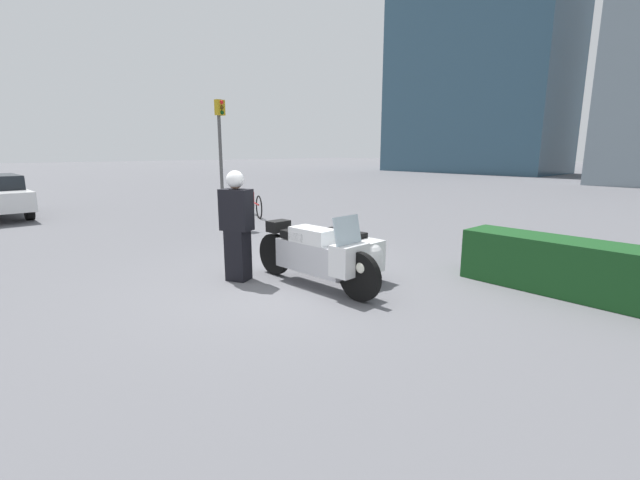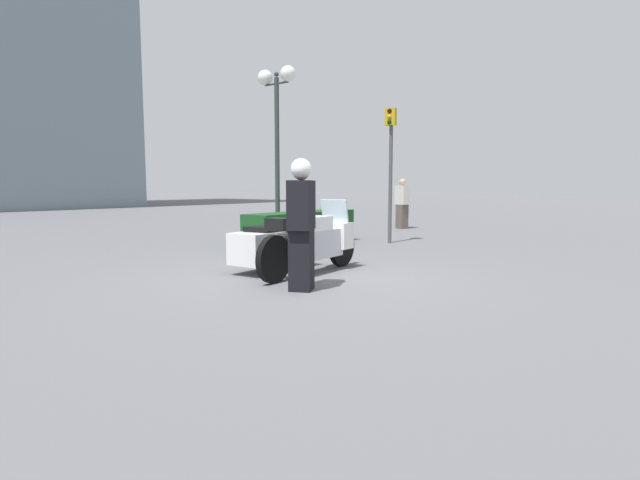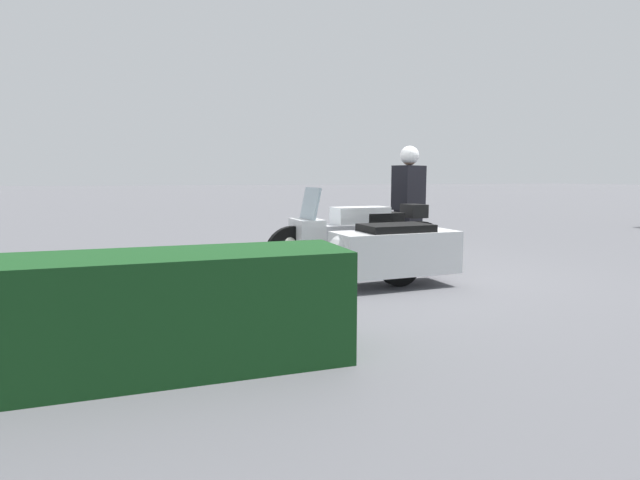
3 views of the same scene
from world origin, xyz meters
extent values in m
plane|color=slate|center=(0.00, 0.00, 0.00)|extent=(160.00, 160.00, 0.00)
cylinder|color=black|center=(1.42, 0.26, 0.35)|extent=(0.70, 0.13, 0.70)
cylinder|color=black|center=(-0.44, 0.17, 0.35)|extent=(0.70, 0.13, 0.70)
cylinder|color=black|center=(0.28, 0.92, 0.27)|extent=(0.55, 0.13, 0.54)
cube|color=#B7B7BC|center=(0.49, 0.22, 0.47)|extent=(1.33, 0.45, 0.45)
cube|color=white|center=(0.49, 0.22, 0.79)|extent=(0.73, 0.40, 0.24)
cube|color=black|center=(0.19, 0.20, 0.77)|extent=(0.54, 0.39, 0.12)
cube|color=white|center=(1.23, 0.25, 0.56)|extent=(0.34, 0.54, 0.44)
cube|color=silver|center=(1.18, 0.25, 0.97)|extent=(0.14, 0.51, 0.40)
sphere|color=white|center=(1.46, 0.26, 0.49)|extent=(0.18, 0.18, 0.18)
cube|color=white|center=(0.34, 0.93, 0.41)|extent=(1.50, 0.68, 0.50)
sphere|color=white|center=(0.96, 0.96, 0.44)|extent=(0.48, 0.48, 0.48)
cube|color=black|center=(0.34, 0.93, 0.70)|extent=(0.84, 0.55, 0.09)
cube|color=black|center=(-0.32, 0.18, 0.84)|extent=(0.26, 0.36, 0.18)
cube|color=black|center=(-0.58, -0.45, 0.41)|extent=(0.43, 0.41, 0.82)
cube|color=black|center=(-0.58, -0.45, 1.14)|extent=(0.56, 0.47, 0.65)
sphere|color=tan|center=(-0.58, -0.45, 1.58)|extent=(0.22, 0.22, 0.22)
sphere|color=white|center=(-0.58, -0.45, 1.62)|extent=(0.28, 0.28, 0.28)
cube|color=#19471E|center=(3.40, 2.75, 0.40)|extent=(3.29, 0.75, 0.79)
cylinder|color=#4C4C4C|center=(-5.37, 2.03, 1.49)|extent=(0.09, 0.09, 2.98)
cube|color=#B79319|center=(-5.32, 2.04, 3.18)|extent=(0.19, 0.28, 0.40)
sphere|color=red|center=(-5.25, 2.06, 3.31)|extent=(0.11, 0.11, 0.11)
sphere|color=#462D06|center=(-5.25, 2.06, 3.18)|extent=(0.11, 0.11, 0.11)
sphere|color=#07350F|center=(-5.25, 2.06, 3.05)|extent=(0.11, 0.11, 0.11)
cylinder|color=black|center=(-12.71, -1.90, 0.32)|extent=(0.65, 0.22, 0.65)
cylinder|color=black|center=(-10.06, -1.86, 0.32)|extent=(0.65, 0.22, 0.65)
torus|color=black|center=(-5.62, 3.41, 0.35)|extent=(0.70, 0.30, 0.73)
torus|color=black|center=(-6.63, 3.79, 0.35)|extent=(0.70, 0.30, 0.73)
cylinder|color=#B21E1E|center=(-6.13, 3.60, 0.42)|extent=(0.92, 0.39, 0.05)
cylinder|color=#B21E1E|center=(-6.28, 3.66, 0.59)|extent=(0.04, 0.04, 0.35)
cube|color=#2D4C60|center=(-15.94, 35.03, 13.61)|extent=(15.75, 8.21, 27.23)
camera|label=1|loc=(5.25, -3.97, 2.06)|focal=24.00mm
camera|label=2|loc=(-5.72, -4.61, 1.40)|focal=28.00mm
camera|label=3|loc=(3.06, 6.18, 1.29)|focal=28.00mm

